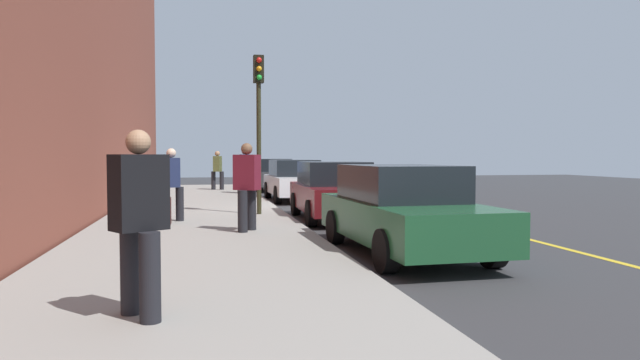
{
  "coord_description": "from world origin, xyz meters",
  "views": [
    {
      "loc": [
        16.25,
        -3.18,
        1.68
      ],
      "look_at": [
        -0.74,
        0.34,
        0.93
      ],
      "focal_mm": 31.95,
      "sensor_mm": 36.0,
      "label": 1
    }
  ],
  "objects_px": {
    "pedestrian_black_coat": "(139,218)",
    "traffic_light_pole": "(259,107)",
    "parked_car_white": "(295,180)",
    "parked_car_maroon": "(334,191)",
    "rolling_suitcase": "(166,211)",
    "parked_car_green": "(403,210)",
    "pedestrian_burgundy_coat": "(247,184)",
    "pedestrian_blue_coat": "(245,169)",
    "pedestrian_navy_coat": "(172,182)",
    "parked_car_charcoal": "(272,175)",
    "pedestrian_olive_coat": "(218,169)"
  },
  "relations": [
    {
      "from": "parked_car_green",
      "to": "pedestrian_burgundy_coat",
      "type": "bearing_deg",
      "value": -133.62
    },
    {
      "from": "traffic_light_pole",
      "to": "pedestrian_blue_coat",
      "type": "bearing_deg",
      "value": 178.41
    },
    {
      "from": "pedestrian_burgundy_coat",
      "to": "rolling_suitcase",
      "type": "height_order",
      "value": "pedestrian_burgundy_coat"
    },
    {
      "from": "pedestrian_navy_coat",
      "to": "parked_car_charcoal",
      "type": "bearing_deg",
      "value": 163.75
    },
    {
      "from": "parked_car_maroon",
      "to": "parked_car_green",
      "type": "bearing_deg",
      "value": -0.26
    },
    {
      "from": "parked_car_charcoal",
      "to": "parked_car_green",
      "type": "bearing_deg",
      "value": 0.15
    },
    {
      "from": "parked_car_maroon",
      "to": "rolling_suitcase",
      "type": "bearing_deg",
      "value": -71.63
    },
    {
      "from": "pedestrian_blue_coat",
      "to": "pedestrian_navy_coat",
      "type": "xyz_separation_m",
      "value": [
        9.62,
        -2.38,
        -0.06
      ]
    },
    {
      "from": "pedestrian_olive_coat",
      "to": "parked_car_green",
      "type": "bearing_deg",
      "value": 9.16
    },
    {
      "from": "pedestrian_burgundy_coat",
      "to": "pedestrian_navy_coat",
      "type": "bearing_deg",
      "value": -142.54
    },
    {
      "from": "pedestrian_burgundy_coat",
      "to": "traffic_light_pole",
      "type": "bearing_deg",
      "value": 170.24
    },
    {
      "from": "parked_car_charcoal",
      "to": "traffic_light_pole",
      "type": "relative_size",
      "value": 1.09
    },
    {
      "from": "parked_car_maroon",
      "to": "parked_car_white",
      "type": "bearing_deg",
      "value": -179.96
    },
    {
      "from": "parked_car_white",
      "to": "traffic_light_pole",
      "type": "relative_size",
      "value": 1.1
    },
    {
      "from": "parked_car_charcoal",
      "to": "parked_car_white",
      "type": "bearing_deg",
      "value": 0.6
    },
    {
      "from": "parked_car_charcoal",
      "to": "pedestrian_navy_coat",
      "type": "distance_m",
      "value": 14.29
    },
    {
      "from": "parked_car_maroon",
      "to": "pedestrian_navy_coat",
      "type": "bearing_deg",
      "value": -78.2
    },
    {
      "from": "pedestrian_navy_coat",
      "to": "rolling_suitcase",
      "type": "bearing_deg",
      "value": -10.8
    },
    {
      "from": "pedestrian_black_coat",
      "to": "traffic_light_pole",
      "type": "relative_size",
      "value": 0.43
    },
    {
      "from": "parked_car_maroon",
      "to": "rolling_suitcase",
      "type": "relative_size",
      "value": 4.48
    },
    {
      "from": "parked_car_white",
      "to": "pedestrian_burgundy_coat",
      "type": "height_order",
      "value": "pedestrian_burgundy_coat"
    },
    {
      "from": "parked_car_charcoal",
      "to": "pedestrian_olive_coat",
      "type": "height_order",
      "value": "pedestrian_olive_coat"
    },
    {
      "from": "pedestrian_blue_coat",
      "to": "pedestrian_burgundy_coat",
      "type": "xyz_separation_m",
      "value": [
        11.69,
        -0.8,
        -0.02
      ]
    },
    {
      "from": "pedestrian_navy_coat",
      "to": "pedestrian_burgundy_coat",
      "type": "xyz_separation_m",
      "value": [
        2.06,
        1.58,
        0.04
      ]
    },
    {
      "from": "pedestrian_olive_coat",
      "to": "pedestrian_navy_coat",
      "type": "bearing_deg",
      "value": -6.36
    },
    {
      "from": "parked_car_white",
      "to": "traffic_light_pole",
      "type": "bearing_deg",
      "value": -17.39
    },
    {
      "from": "parked_car_green",
      "to": "pedestrian_navy_coat",
      "type": "xyz_separation_m",
      "value": [
        -4.41,
        -4.04,
        0.3
      ]
    },
    {
      "from": "parked_car_green",
      "to": "pedestrian_black_coat",
      "type": "xyz_separation_m",
      "value": [
        3.63,
        -3.92,
        0.34
      ]
    },
    {
      "from": "pedestrian_black_coat",
      "to": "traffic_light_pole",
      "type": "height_order",
      "value": "traffic_light_pole"
    },
    {
      "from": "pedestrian_blue_coat",
      "to": "rolling_suitcase",
      "type": "xyz_separation_m",
      "value": [
        10.16,
        -2.48,
        -0.66
      ]
    },
    {
      "from": "parked_car_white",
      "to": "parked_car_maroon",
      "type": "distance_m",
      "value": 6.5
    },
    {
      "from": "parked_car_charcoal",
      "to": "pedestrian_burgundy_coat",
      "type": "bearing_deg",
      "value": -8.71
    },
    {
      "from": "pedestrian_burgundy_coat",
      "to": "rolling_suitcase",
      "type": "relative_size",
      "value": 1.87
    },
    {
      "from": "pedestrian_blue_coat",
      "to": "pedestrian_navy_coat",
      "type": "bearing_deg",
      "value": -13.88
    },
    {
      "from": "parked_car_green",
      "to": "pedestrian_black_coat",
      "type": "bearing_deg",
      "value": -47.21
    },
    {
      "from": "parked_car_green",
      "to": "parked_car_maroon",
      "type": "bearing_deg",
      "value": 179.74
    },
    {
      "from": "parked_car_green",
      "to": "pedestrian_blue_coat",
      "type": "bearing_deg",
      "value": -173.23
    },
    {
      "from": "parked_car_green",
      "to": "rolling_suitcase",
      "type": "height_order",
      "value": "parked_car_green"
    },
    {
      "from": "parked_car_charcoal",
      "to": "pedestrian_black_coat",
      "type": "relative_size",
      "value": 2.53
    },
    {
      "from": "pedestrian_navy_coat",
      "to": "pedestrian_black_coat",
      "type": "bearing_deg",
      "value": 0.86
    },
    {
      "from": "pedestrian_navy_coat",
      "to": "pedestrian_blue_coat",
      "type": "bearing_deg",
      "value": 166.12
    },
    {
      "from": "rolling_suitcase",
      "to": "pedestrian_black_coat",
      "type": "bearing_deg",
      "value": 1.7
    },
    {
      "from": "rolling_suitcase",
      "to": "parked_car_maroon",
      "type": "bearing_deg",
      "value": 108.37
    },
    {
      "from": "traffic_light_pole",
      "to": "rolling_suitcase",
      "type": "relative_size",
      "value": 4.31
    },
    {
      "from": "parked_car_charcoal",
      "to": "traffic_light_pole",
      "type": "bearing_deg",
      "value": -8.43
    },
    {
      "from": "pedestrian_black_coat",
      "to": "rolling_suitcase",
      "type": "xyz_separation_m",
      "value": [
        -7.51,
        -0.22,
        -0.64
      ]
    },
    {
      "from": "parked_car_white",
      "to": "rolling_suitcase",
      "type": "height_order",
      "value": "parked_car_white"
    },
    {
      "from": "pedestrian_blue_coat",
      "to": "pedestrian_burgundy_coat",
      "type": "relative_size",
      "value": 1.02
    },
    {
      "from": "parked_car_maroon",
      "to": "pedestrian_blue_coat",
      "type": "height_order",
      "value": "pedestrian_blue_coat"
    },
    {
      "from": "parked_car_maroon",
      "to": "pedestrian_blue_coat",
      "type": "xyz_separation_m",
      "value": [
        -8.77,
        -1.69,
        0.36
      ]
    }
  ]
}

